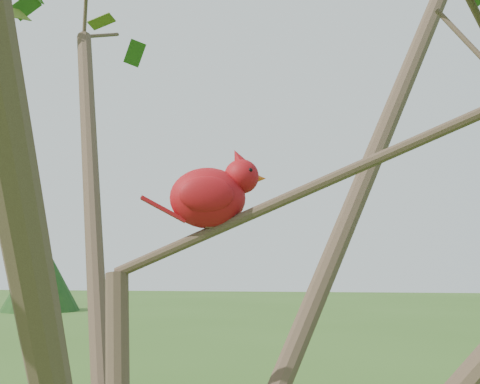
{
  "coord_description": "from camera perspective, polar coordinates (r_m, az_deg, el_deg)",
  "views": [
    {
      "loc": [
        0.29,
        -0.92,
        1.97
      ],
      "look_at": [
        0.15,
        0.1,
        2.08
      ],
      "focal_mm": 50.0,
      "sensor_mm": 36.0,
      "label": 1
    }
  ],
  "objects": [
    {
      "name": "distant_trees",
      "position": [
        25.53,
        -0.33,
        -6.84
      ],
      "size": [
        39.34,
        15.33,
        3.24
      ],
      "color": "#3E2B21",
      "rests_on": "ground"
    },
    {
      "name": "crabapple_tree",
      "position": [
        0.94,
        -8.32,
        3.43
      ],
      "size": [
        2.35,
        2.05,
        2.95
      ],
      "color": "#3E2B21",
      "rests_on": "ground"
    },
    {
      "name": "cardinal",
      "position": [
        1.03,
        -2.4,
        -0.25
      ],
      "size": [
        0.19,
        0.12,
        0.14
      ],
      "rotation": [
        0.0,
        0.0,
        0.26
      ],
      "color": "#B00F1A",
      "rests_on": "ground"
    }
  ]
}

